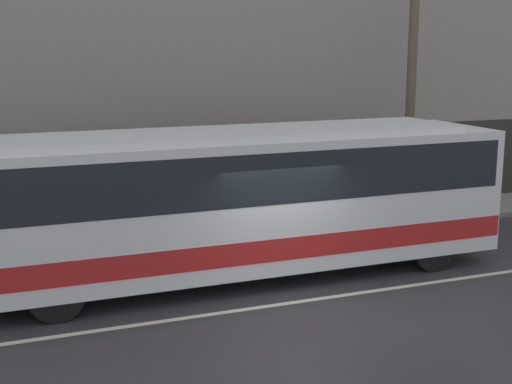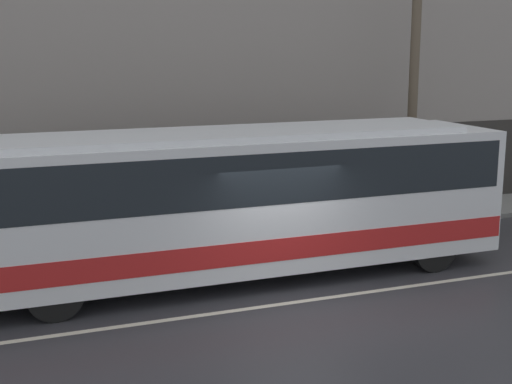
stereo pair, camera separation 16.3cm
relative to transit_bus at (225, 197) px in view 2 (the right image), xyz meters
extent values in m
plane|color=#333338|center=(0.70, -1.84, -1.75)|extent=(60.00, 60.00, 0.00)
cube|color=gray|center=(0.70, 3.27, -1.69)|extent=(60.00, 2.22, 0.13)
cube|color=gray|center=(0.70, 4.53, 3.27)|extent=(60.00, 0.30, 10.04)
cube|color=#2D2B28|center=(0.70, 4.36, -0.50)|extent=(60.00, 0.06, 2.51)
cube|color=beige|center=(0.70, -1.84, -1.75)|extent=(54.00, 0.14, 0.01)
cube|color=silver|center=(-0.01, 0.00, -0.08)|extent=(11.92, 2.58, 2.64)
cube|color=#B21E1E|center=(-0.01, 0.00, -0.85)|extent=(11.86, 2.60, 0.45)
cube|color=black|center=(-0.01, 0.00, 0.55)|extent=(11.56, 2.60, 1.00)
cube|color=orange|center=(5.90, 0.00, 1.04)|extent=(0.12, 1.93, 0.28)
cube|color=silver|center=(-0.01, 0.00, 1.29)|extent=(10.13, 2.19, 0.12)
cylinder|color=black|center=(4.35, -1.13, -1.25)|extent=(1.01, 0.28, 1.01)
cylinder|color=black|center=(4.35, 1.13, -1.25)|extent=(1.01, 0.28, 1.01)
cylinder|color=black|center=(-3.56, -1.13, -1.25)|extent=(1.01, 0.28, 1.01)
cylinder|color=black|center=(-3.56, 1.13, -1.25)|extent=(1.01, 0.28, 1.01)
cylinder|color=brown|center=(6.26, 2.82, 1.86)|extent=(0.26, 0.26, 6.96)
camera|label=1|loc=(-4.67, -13.51, 3.07)|focal=50.00mm
camera|label=2|loc=(-4.52, -13.57, 3.07)|focal=50.00mm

